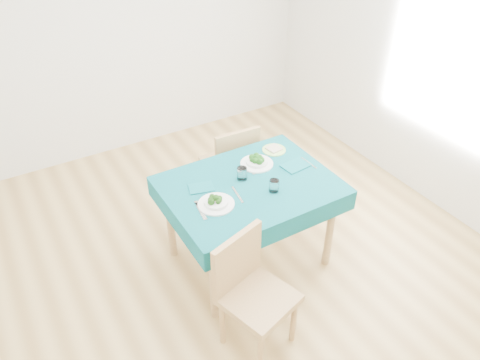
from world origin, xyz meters
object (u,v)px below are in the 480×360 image
chair_near (259,289)px  bowl_far (257,160)px  table (249,223)px  bowl_near (216,200)px  chair_far (228,155)px  side_plate (274,150)px

chair_near → bowl_far: 1.08m
table → bowl_near: 0.54m
table → chair_near: size_ratio=1.18×
chair_far → bowl_far: chair_far is taller
bowl_near → side_plate: bearing=27.3°
table → side_plate: (0.41, 0.29, 0.38)m
chair_far → bowl_far: bearing=87.1°
table → chair_near: 0.80m
table → chair_far: chair_far is taller
bowl_near → bowl_far: size_ratio=1.00×
table → bowl_far: bearing=46.6°
chair_far → side_plate: bearing=113.6°
bowl_near → side_plate: 0.83m
bowl_far → table: bearing=-133.4°
table → bowl_far: (0.18, 0.19, 0.42)m
chair_near → side_plate: size_ratio=5.46×
table → bowl_far: size_ratio=4.82×
bowl_far → side_plate: (0.23, 0.10, -0.03)m
chair_far → bowl_near: bearing=58.6°
side_plate → table: bearing=-144.6°
chair_near → table: bearing=46.4°
chair_near → bowl_near: (0.03, 0.61, 0.28)m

